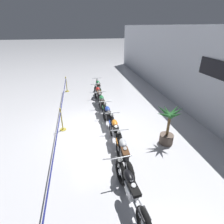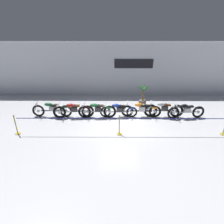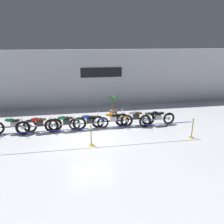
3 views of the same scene
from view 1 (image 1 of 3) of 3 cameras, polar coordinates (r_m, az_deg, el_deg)
The scene contains 12 objects.
ground_plane at distance 8.02m, azimuth -5.95°, elevation -4.94°, with size 120.00×120.00×0.00m, color silver.
back_wall at distance 9.08m, azimuth 28.07°, elevation 10.30°, with size 28.00×0.29×4.20m.
motorcycle_green_0 at distance 11.58m, azimuth -4.46°, elevation 7.80°, with size 2.43×0.62×0.95m.
motorcycle_red_1 at distance 10.30m, azimuth -4.39°, elevation 5.39°, with size 2.45×0.62×0.96m.
motorcycle_green_2 at distance 9.01m, azimuth -3.19°, elevation 2.28°, with size 2.29×0.62×0.97m.
motorcycle_blue_3 at distance 7.89m, azimuth -1.22°, elevation -1.52°, with size 2.27×0.62×0.91m.
motorcycle_orange_4 at distance 6.73m, azimuth 1.11°, elevation -6.79°, with size 2.41×0.62×0.95m.
motorcycle_silver_5 at distance 5.66m, azimuth 3.88°, elevation -14.00°, with size 2.38×0.62×0.99m.
motorcycle_black_6 at distance 4.77m, azimuth 6.16°, elevation -24.29°, with size 2.28×0.62×0.95m.
potted_palm_left_of_row at distance 6.89m, azimuth 17.87°, elevation -4.43°, with size 0.96×1.09×1.61m.
stanchion_far_left at distance 8.98m, azimuth -15.76°, elevation 3.02°, with size 10.40×0.28×1.05m.
stanchion_mid_left at distance 7.91m, azimuth -15.98°, elevation -3.38°, with size 0.28×0.28×1.05m.
Camera 1 is at (6.85, -0.48, 4.15)m, focal length 28.00 mm.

